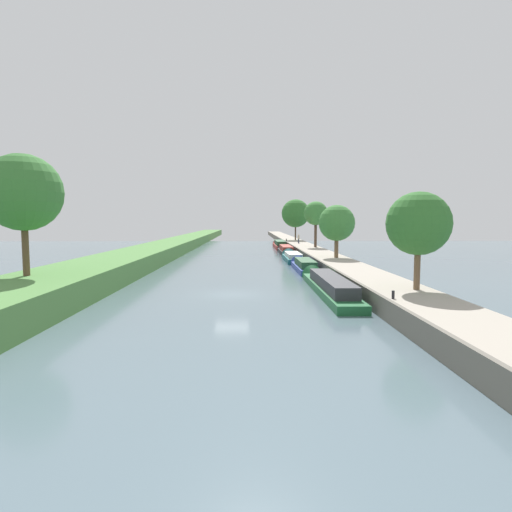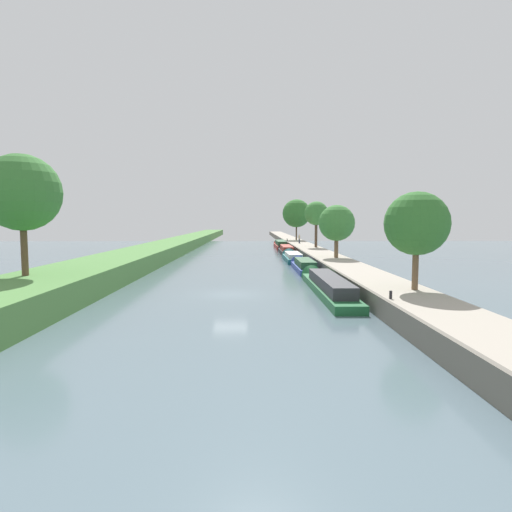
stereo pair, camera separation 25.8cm
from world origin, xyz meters
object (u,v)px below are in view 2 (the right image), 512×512
object	(u,v)px
narrowboat_green	(326,285)
narrowboat_blue	(303,265)
narrowboat_red	(280,245)
mooring_bollard_far	(287,240)
mooring_bollard_near	(391,295)
person_walking	(299,239)
narrowboat_black	(286,250)
narrowboat_teal	(292,257)

from	to	relation	value
narrowboat_green	narrowboat_blue	bearing A→B (deg)	89.89
narrowboat_red	mooring_bollard_far	size ratio (longest dim) A/B	30.75
narrowboat_green	mooring_bollard_near	distance (m)	9.24
narrowboat_red	mooring_bollard_far	distance (m)	6.40
narrowboat_green	mooring_bollard_near	xyz separation A→B (m)	(1.92, -9.00, 0.83)
narrowboat_red	person_walking	world-z (taller)	person_walking
person_walking	mooring_bollard_far	bearing A→B (deg)	98.54
narrowboat_black	mooring_bollard_near	distance (m)	45.92
mooring_bollard_near	narrowboat_blue	bearing A→B (deg)	94.64
narrowboat_teal	narrowboat_red	distance (m)	25.57
person_walking	mooring_bollard_far	xyz separation A→B (m)	(-1.44, 9.59, -0.65)
narrowboat_green	person_walking	bearing A→B (deg)	85.94
narrowboat_green	mooring_bollard_far	size ratio (longest dim) A/B	36.03
narrowboat_teal	narrowboat_black	world-z (taller)	narrowboat_black
person_walking	narrowboat_black	bearing A→B (deg)	-107.91
narrowboat_black	mooring_bollard_far	distance (m)	20.18
narrowboat_green	narrowboat_red	world-z (taller)	narrowboat_red
narrowboat_red	person_walking	bearing A→B (deg)	-46.56
narrowboat_blue	narrowboat_red	bearing A→B (deg)	90.01
narrowboat_green	narrowboat_blue	world-z (taller)	narrowboat_green
narrowboat_blue	narrowboat_red	distance (m)	36.51
narrowboat_blue	person_walking	world-z (taller)	person_walking
narrowboat_teal	mooring_bollard_far	bearing A→B (deg)	86.29
narrowboat_teal	person_walking	world-z (taller)	person_walking
narrowboat_black	narrowboat_red	size ratio (longest dim) A/B	0.93
narrowboat_green	narrowboat_blue	xyz separation A→B (m)	(0.03, 14.37, -0.05)
narrowboat_black	narrowboat_red	xyz separation A→B (m)	(0.05, 14.01, 0.07)
narrowboat_blue	narrowboat_black	xyz separation A→B (m)	(-0.05, 22.50, 0.07)
narrowboat_teal	person_walking	xyz separation A→B (m)	(3.49, 22.05, 1.56)
narrowboat_green	narrowboat_teal	world-z (taller)	narrowboat_green
narrowboat_green	narrowboat_teal	distance (m)	25.30
narrowboat_black	person_walking	size ratio (longest dim) A/B	7.73
narrowboat_teal	person_walking	size ratio (longest dim) A/B	6.45
narrowboat_black	person_walking	xyz separation A→B (m)	(3.39, 10.48, 1.47)
narrowboat_teal	mooring_bollard_near	size ratio (longest dim) A/B	23.81
narrowboat_blue	mooring_bollard_far	xyz separation A→B (m)	(1.89, 42.57, 0.89)
narrowboat_blue	mooring_bollard_near	distance (m)	23.46
narrowboat_black	narrowboat_green	bearing A→B (deg)	-89.96
person_walking	mooring_bollard_far	size ratio (longest dim) A/B	3.69
narrowboat_blue	narrowboat_black	world-z (taller)	narrowboat_black
narrowboat_blue	narrowboat_teal	size ratio (longest dim) A/B	0.98
narrowboat_teal	narrowboat_black	size ratio (longest dim) A/B	0.83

